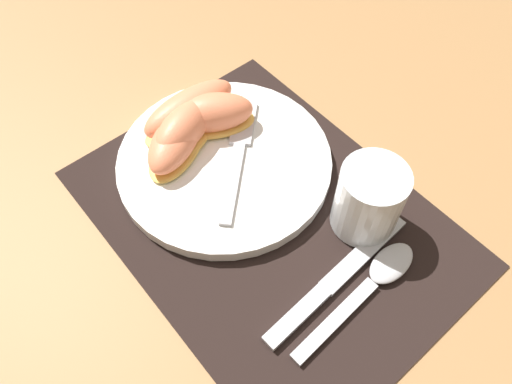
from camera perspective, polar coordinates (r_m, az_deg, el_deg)
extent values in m
plane|color=#A37547|center=(0.57, 1.42, -2.97)|extent=(3.00, 3.00, 0.00)
cube|color=black|center=(0.57, 1.43, -2.86)|extent=(0.43, 0.31, 0.00)
cylinder|color=white|center=(0.60, -3.61, 3.44)|extent=(0.26, 0.26, 0.02)
cylinder|color=silver|center=(0.54, 12.77, -0.84)|extent=(0.07, 0.07, 0.09)
cylinder|color=orange|center=(0.56, 12.40, -1.95)|extent=(0.06, 0.06, 0.05)
cube|color=#BCBCC1|center=(0.51, 4.71, -13.93)|extent=(0.02, 0.08, 0.01)
cube|color=#BCBCC1|center=(0.55, 12.20, -6.77)|extent=(0.03, 0.12, 0.01)
cube|color=#BCBCC1|center=(0.52, 9.07, -14.23)|extent=(0.02, 0.12, 0.01)
ellipsoid|color=#BCBCC1|center=(0.55, 15.21, -7.85)|extent=(0.04, 0.06, 0.01)
cube|color=#BCBCC1|center=(0.57, -2.68, 1.08)|extent=(0.09, 0.09, 0.00)
cube|color=#BCBCC1|center=(0.62, -1.42, 7.89)|extent=(0.07, 0.07, 0.00)
ellipsoid|color=#F7C656|center=(0.62, -4.98, 7.87)|extent=(0.10, 0.12, 0.01)
ellipsoid|color=#F4845B|center=(0.61, -5.11, 9.03)|extent=(0.09, 0.11, 0.05)
ellipsoid|color=#F7C656|center=(0.63, -7.46, 8.32)|extent=(0.05, 0.13, 0.01)
ellipsoid|color=#F4845B|center=(0.62, -7.64, 9.44)|extent=(0.05, 0.13, 0.04)
ellipsoid|color=#F7C656|center=(0.61, -8.04, 6.11)|extent=(0.08, 0.11, 0.01)
ellipsoid|color=#F4845B|center=(0.60, -8.26, 7.29)|extent=(0.08, 0.11, 0.05)
ellipsoid|color=#F7C656|center=(0.61, -8.93, 5.18)|extent=(0.10, 0.13, 0.01)
ellipsoid|color=#F4845B|center=(0.59, -9.13, 6.14)|extent=(0.10, 0.12, 0.04)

